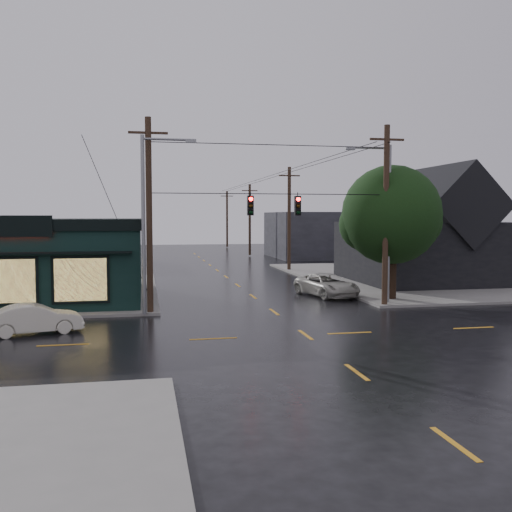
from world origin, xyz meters
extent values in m
plane|color=black|center=(0.00, 0.00, 0.00)|extent=(160.00, 160.00, 0.00)
cube|color=gray|center=(20.00, 20.00, 0.07)|extent=(28.00, 28.00, 0.15)
cube|color=black|center=(-15.00, 13.00, 2.25)|extent=(16.00, 12.00, 4.20)
cube|color=black|center=(-15.00, 13.00, 4.65)|extent=(16.30, 12.30, 0.60)
cube|color=black|center=(15.00, 17.00, 2.40)|extent=(12.00, 11.00, 4.50)
cylinder|color=black|center=(7.80, 8.61, 2.00)|extent=(0.70, 0.70, 3.71)
sphere|color=black|center=(7.80, 8.61, 5.20)|extent=(5.95, 5.95, 5.95)
cylinder|color=black|center=(0.00, 6.50, 6.30)|extent=(13.00, 0.04, 0.04)
cube|color=#352A26|center=(-14.00, 40.00, 2.20)|extent=(12.00, 10.00, 4.40)
cube|color=#26262B|center=(16.00, 45.00, 2.80)|extent=(14.00, 12.00, 5.60)
imported|color=beige|center=(-11.48, 2.50, 0.65)|extent=(4.19, 2.35, 1.31)
imported|color=#AFACA1|center=(4.67, 11.24, 0.71)|extent=(3.50, 5.53, 1.42)
camera|label=1|loc=(-6.80, -23.37, 5.11)|focal=40.00mm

